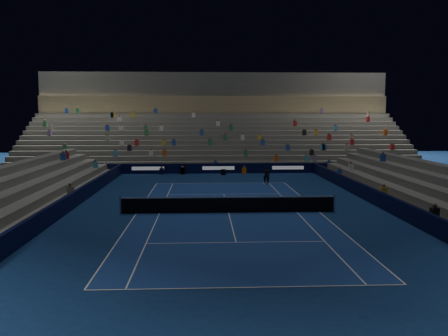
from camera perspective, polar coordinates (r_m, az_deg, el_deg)
name	(u,v)px	position (r m, az deg, el deg)	size (l,w,h in m)	color
ground	(228,213)	(27.35, 0.57, -5.63)	(90.00, 90.00, 0.00)	navy
court_surface	(228,213)	(27.35, 0.57, -5.62)	(10.97, 23.77, 0.01)	navy
sponsor_barrier_far	(218,168)	(45.52, -0.71, -0.04)	(44.00, 0.25, 1.00)	black
sponsor_barrier_east	(388,203)	(29.41, 19.85, -4.17)	(0.25, 37.00, 1.00)	black
sponsor_barrier_west	(64,206)	(28.43, -19.42, -4.52)	(0.25, 37.00, 1.00)	black
grandstand_main	(216,135)	(54.66, -1.03, 4.11)	(44.00, 15.20, 11.20)	slate
grandstand_east	(444,196)	(30.83, 25.85, -3.17)	(5.00, 37.00, 2.50)	slate
grandstand_west	(3,200)	(29.55, -25.91, -3.58)	(5.00, 37.00, 2.50)	gray
tennis_net	(229,204)	(27.25, 0.57, -4.60)	(12.90, 0.10, 1.10)	#B2B2B7
tennis_player	(266,175)	(38.45, 5.33, -0.87)	(0.58, 0.38, 1.59)	black
broadcast_camera	(223,172)	(44.39, -0.07, -0.50)	(0.53, 0.91, 0.54)	black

